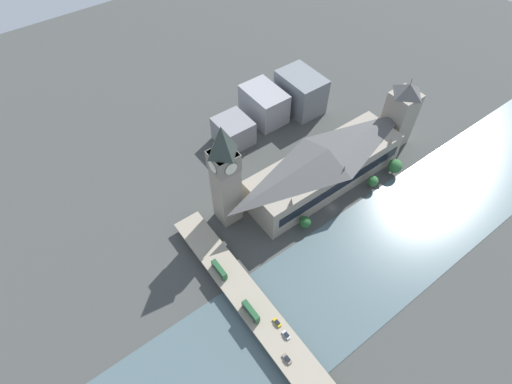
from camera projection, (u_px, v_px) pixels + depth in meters
The scene contains 17 objects.
ground_plane at pixel (332, 207), 221.17m from camera, with size 600.00×600.00×0.00m, color #424442.
river_water at pixel (378, 250), 203.78m from camera, with size 56.43×360.00×0.30m, color #4C6066.
parliament_hall at pixel (325, 167), 222.04m from camera, with size 27.99×94.88×27.42m.
clock_tower at pixel (225, 174), 191.01m from camera, with size 12.62×12.62×64.39m.
victoria_tower at pixel (400, 114), 237.97m from camera, with size 14.96×14.96×47.06m.
road_bridge at pixel (270, 328), 174.06m from camera, with size 144.86×14.42×5.69m.
double_decker_bus_lead at pixel (219, 269), 187.99m from camera, with size 10.50×2.50×4.60m.
double_decker_bus_mid at pixel (251, 311), 174.92m from camera, with size 10.71×2.55×5.00m.
car_northbound_lead at pixel (287, 359), 164.27m from camera, with size 4.57×1.93×1.47m.
car_northbound_mid at pixel (286, 335), 170.47m from camera, with size 4.14×1.84×1.41m.
car_southbound_lead at pixel (277, 322), 173.87m from camera, with size 4.40×1.79×1.42m.
city_block_west at pixel (264, 104), 260.95m from camera, with size 29.86×20.49×21.16m.
city_block_center at pixel (233, 131), 248.17m from camera, with size 21.63×20.03×16.48m.
city_block_east at pixel (301, 92), 265.51m from camera, with size 30.87×21.85×25.42m.
tree_embankment_near at pixel (373, 181), 225.98m from camera, with size 6.18×6.18×8.66m.
tree_embankment_mid at pixel (305, 222), 208.41m from camera, with size 6.41×6.41×8.65m.
tree_embankment_far at pixel (395, 166), 232.32m from camera, with size 8.23×8.23×10.36m.
Camera 1 is at (-81.20, 112.66, 177.42)m, focal length 28.00 mm.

